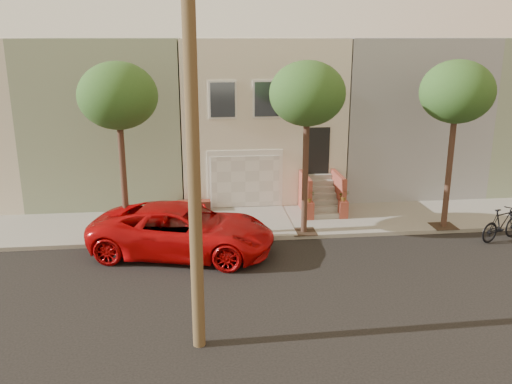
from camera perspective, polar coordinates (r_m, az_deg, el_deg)
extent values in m
plane|color=black|center=(16.81, 4.30, -9.40)|extent=(90.00, 90.00, 0.00)
cube|color=gray|center=(21.66, 1.70, -3.17)|extent=(40.00, 3.70, 0.15)
cube|color=#B8B29D|center=(26.50, -0.04, 8.35)|extent=(7.00, 8.00, 7.00)
cube|color=gray|center=(26.62, -14.89, 7.85)|extent=(6.50, 8.00, 7.00)
cube|color=gray|center=(28.07, 14.04, 8.31)|extent=(6.50, 8.00, 7.00)
cube|color=silver|center=(22.95, -1.16, 1.40)|extent=(3.20, 0.12, 2.50)
cube|color=silver|center=(22.92, -1.14, 1.12)|extent=(2.90, 0.06, 2.20)
cube|color=gray|center=(21.53, -0.67, -3.05)|extent=(3.20, 3.70, 0.02)
cube|color=maroon|center=(22.84, -6.57, -1.47)|extent=(1.40, 0.45, 0.44)
cube|color=black|center=(23.13, 6.53, 4.34)|extent=(1.00, 0.06, 2.00)
cube|color=#3F4751|center=(22.23, -3.54, 9.68)|extent=(1.00, 0.06, 1.40)
cube|color=silver|center=(22.25, -3.54, 9.69)|extent=(1.15, 0.05, 1.55)
cube|color=#3F4751|center=(22.39, 1.13, 9.75)|extent=(1.00, 0.06, 1.40)
cube|color=silver|center=(22.41, 1.13, 9.76)|extent=(1.15, 0.05, 1.55)
cube|color=#3F4751|center=(22.70, 5.71, 9.77)|extent=(1.00, 0.06, 1.40)
cube|color=silver|center=(22.72, 5.70, 9.77)|extent=(1.15, 0.05, 1.55)
cube|color=gray|center=(22.04, 7.37, -2.48)|extent=(1.20, 0.28, 0.20)
cube|color=gray|center=(22.24, 7.22, -1.77)|extent=(1.20, 0.28, 0.20)
cube|color=gray|center=(22.44, 7.07, -1.06)|extent=(1.20, 0.28, 0.20)
cube|color=gray|center=(22.64, 6.92, -0.37)|extent=(1.20, 0.28, 0.20)
cube|color=gray|center=(22.85, 6.78, 0.31)|extent=(1.20, 0.28, 0.20)
cube|color=gray|center=(23.06, 6.64, 0.97)|extent=(1.20, 0.28, 0.20)
cube|color=gray|center=(23.27, 6.50, 1.63)|extent=(1.20, 0.28, 0.20)
cube|color=brown|center=(22.46, 5.19, -0.18)|extent=(0.18, 1.96, 1.60)
cube|color=brown|center=(22.78, 8.65, -0.07)|extent=(0.18, 1.96, 1.60)
cube|color=brown|center=(21.77, 5.62, -1.97)|extent=(0.35, 0.35, 0.70)
imported|color=#22491A|center=(21.60, 5.67, -0.52)|extent=(0.40, 0.35, 0.45)
cube|color=brown|center=(22.10, 9.18, -1.82)|extent=(0.35, 0.35, 0.70)
imported|color=#22491A|center=(21.93, 9.25, -0.39)|extent=(0.41, 0.35, 0.45)
cube|color=#2D2116|center=(20.24, -13.36, -4.80)|extent=(0.90, 0.90, 0.02)
cylinder|color=#3A241A|center=(19.60, -13.76, 0.93)|extent=(0.22, 0.22, 4.20)
ellipsoid|color=#22491A|center=(19.06, -14.37, 9.82)|extent=(2.70, 2.57, 2.29)
cube|color=#2D2116|center=(20.46, 5.06, -4.18)|extent=(0.90, 0.90, 0.02)
cylinder|color=#3A241A|center=(19.83, 5.20, 1.51)|extent=(0.22, 0.22, 4.20)
ellipsoid|color=#22491A|center=(19.29, 5.43, 10.31)|extent=(2.70, 2.57, 2.29)
cube|color=#2D2116|center=(22.18, 19.15, -3.41)|extent=(0.90, 0.90, 0.02)
cylinder|color=#3A241A|center=(21.60, 19.65, 1.84)|extent=(0.22, 0.22, 4.20)
ellipsoid|color=#22491A|center=(21.11, 20.44, 9.88)|extent=(2.70, 2.57, 2.29)
cylinder|color=#4B3923|center=(11.90, -6.68, 5.23)|extent=(0.30, 0.30, 10.00)
imported|color=#B3080A|center=(18.63, -7.70, -4.01)|extent=(6.74, 4.31, 1.73)
imported|color=black|center=(21.73, 24.51, -3.10)|extent=(2.13, 1.33, 1.24)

